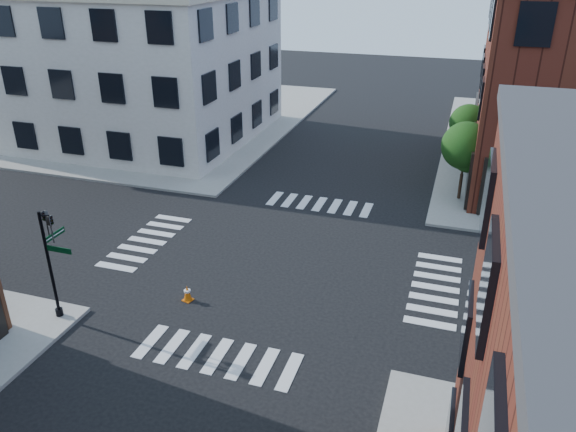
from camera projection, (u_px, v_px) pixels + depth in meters
The scene contains 7 objects.
ground at pixel (280, 263), 25.93m from camera, with size 120.00×120.00×0.00m, color black.
sidewalk_nw at pixel (132, 113), 49.84m from camera, with size 30.00×30.00×0.15m, color gray.
building_nw at pixel (111, 62), 42.68m from camera, with size 22.00×16.00×11.00m, color beige.
tree_near at pixel (467, 148), 31.08m from camera, with size 2.69×2.69×4.49m.
tree_far at pixel (469, 125), 36.37m from camera, with size 2.43×2.43×4.07m.
signal_pole at pixel (51, 253), 20.84m from camera, with size 1.29×1.24×4.60m.
traffic_cone at pixel (187, 293), 22.97m from camera, with size 0.47×0.47×0.70m.
Camera 1 is at (7.28, -21.36, 12.95)m, focal length 35.00 mm.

